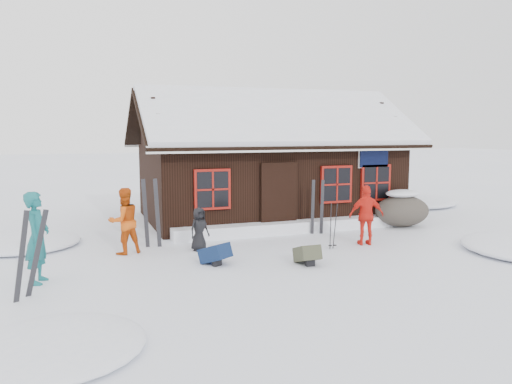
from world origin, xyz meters
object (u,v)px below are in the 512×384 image
skier_orange_left (124,221)px  backpack_blue (215,257)px  skier_orange_right (366,215)px  skier_teal (37,238)px  ski_pair_left (29,255)px  backpack_olive (307,257)px  skier_crouched (199,229)px  boulder (402,210)px  ski_poles (333,227)px

skier_orange_left → backpack_blue: skier_orange_left is taller
skier_orange_left → skier_orange_right: skier_orange_left is taller
skier_orange_left → skier_teal: bearing=25.3°
backpack_blue → skier_orange_left: bearing=104.0°
skier_orange_right → backpack_blue: size_ratio=2.56×
ski_pair_left → backpack_olive: ski_pair_left is taller
skier_teal → skier_crouched: 3.91m
skier_crouched → backpack_olive: (1.96, -2.09, -0.38)m
skier_teal → skier_orange_left: 2.57m
skier_orange_left → skier_orange_right: (6.04, -1.15, -0.02)m
skier_orange_left → backpack_olive: bearing=127.3°
skier_orange_right → skier_crouched: skier_orange_right is taller
ski_pair_left → backpack_olive: size_ratio=2.72×
skier_orange_right → backpack_blue: bearing=19.5°
skier_crouched → backpack_blue: 1.42m
skier_orange_left → backpack_blue: (1.81, -1.67, -0.64)m
skier_crouched → boulder: bearing=-14.4°
boulder → ski_poles: size_ratio=1.47×
skier_teal → ski_poles: size_ratio=1.51×
skier_crouched → skier_teal: bearing=-179.6°
skier_orange_right → backpack_blue: 4.30m
ski_poles → backpack_blue: ski_poles is taller
backpack_blue → backpack_olive: (1.93, -0.72, -0.00)m
backpack_blue → backpack_olive: backpack_blue is taller
skier_orange_left → backpack_blue: size_ratio=2.63×
skier_crouched → ski_pair_left: size_ratio=0.67×
skier_teal → skier_orange_right: bearing=-71.6°
skier_crouched → backpack_olive: skier_crouched is taller
ski_pair_left → skier_crouched: bearing=7.3°
boulder → skier_crouched: bearing=-171.7°
skier_orange_right → backpack_olive: bearing=40.9°
skier_orange_right → skier_teal: bearing=17.4°
skier_teal → ski_poles: bearing=-71.6°
skier_orange_left → boulder: size_ratio=0.91×
skier_orange_right → boulder: skier_orange_right is taller
skier_crouched → skier_orange_right: bearing=-34.0°
boulder → backpack_olive: size_ratio=2.95×
skier_orange_left → boulder: (8.48, 0.68, -0.28)m
skier_teal → skier_crouched: bearing=-53.5°
boulder → ski_pair_left: ski_pair_left is taller
boulder → skier_orange_right: bearing=-143.2°
skier_crouched → skier_orange_left: bearing=147.7°
skier_orange_left → ski_pair_left: 3.30m
boulder → ski_pair_left: bearing=-161.9°
skier_orange_right → skier_crouched: 4.35m
skier_teal → skier_orange_left: (1.80, 1.83, -0.10)m
ski_poles → backpack_blue: 3.25m
ski_pair_left → backpack_olive: bearing=-22.9°
ski_pair_left → ski_poles: size_ratio=1.35×
skier_crouched → boulder: size_ratio=0.62×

